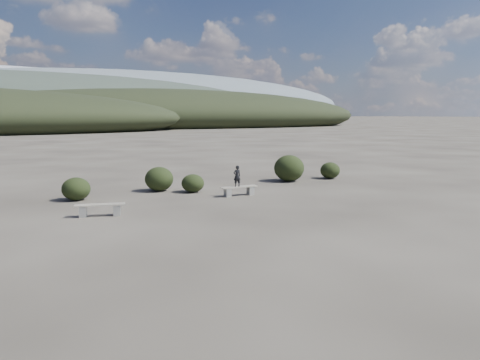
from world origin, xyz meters
TOP-DOWN VIEW (x-y plane):
  - ground at (0.00, 0.00)m, footprint 1200.00×1200.00m
  - bench_left at (-4.78, 4.75)m, footprint 1.71×0.78m
  - bench_right at (1.32, 6.13)m, footprint 1.65×0.37m
  - seated_person at (1.22, 6.13)m, footprint 0.34×0.22m
  - shrub_a at (-5.02, 8.29)m, footprint 1.14×1.14m
  - shrub_b at (-1.31, 8.96)m, footprint 1.29×1.29m
  - shrub_c at (-0.08, 7.92)m, footprint 1.02×1.02m
  - shrub_d at (5.67, 8.84)m, footprint 1.57×1.57m
  - shrub_e at (8.21, 8.64)m, footprint 1.07×1.07m

SIDE VIEW (x-z plane):
  - ground at x=0.00m, z-range 0.00..0.00m
  - bench_right at x=1.32m, z-range 0.04..0.45m
  - bench_left at x=-4.78m, z-range 0.05..0.47m
  - shrub_c at x=-0.08m, z-range 0.00..0.81m
  - shrub_e at x=8.21m, z-range 0.00..0.89m
  - shrub_a at x=-5.02m, z-range 0.00..0.93m
  - shrub_b at x=-1.31m, z-range 0.00..1.10m
  - shrub_d at x=5.67m, z-range 0.00..1.37m
  - seated_person at x=1.22m, z-range 0.41..1.31m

